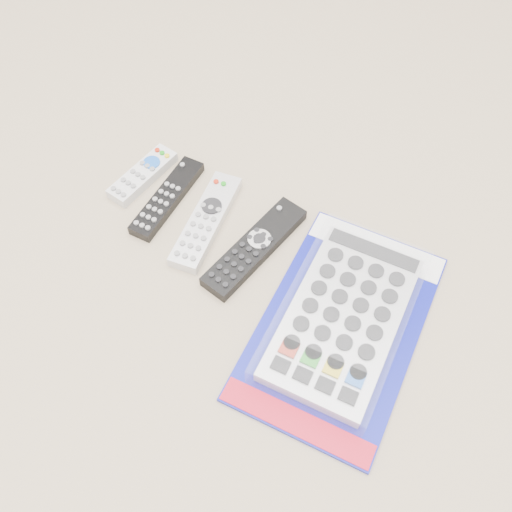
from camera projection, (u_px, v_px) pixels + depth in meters
The scene contains 5 objects.
remote_small_grey at pixel (143, 175), 0.98m from camera, with size 0.06×0.14×0.02m.
remote_slim_black at pixel (167, 198), 0.95m from camera, with size 0.05×0.18×0.02m.
remote_silver_dvd at pixel (206, 221), 0.93m from camera, with size 0.08×0.20×0.02m.
remote_large_black at pixel (254, 248), 0.90m from camera, with size 0.08×0.21×0.02m.
jumbo_remote_packaged at pixel (343, 317), 0.82m from camera, with size 0.24×0.37×0.05m.
Camera 1 is at (0.29, -0.45, 0.75)m, focal length 40.00 mm.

